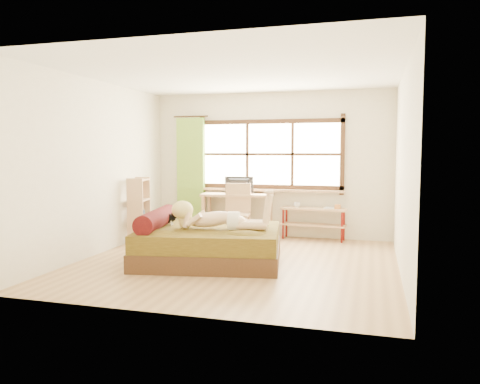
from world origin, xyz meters
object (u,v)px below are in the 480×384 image
(bed, at_px, (206,244))
(pipe_shelf, at_px, (314,216))
(kitten, at_px, (167,217))
(desk, at_px, (238,199))
(chair, at_px, (237,209))
(bookshelf, at_px, (139,210))
(woman, at_px, (218,208))

(bed, height_order, pipe_shelf, bed)
(kitten, relative_size, pipe_shelf, 0.25)
(desk, bearing_deg, bed, -93.22)
(desk, bearing_deg, chair, -82.40)
(kitten, relative_size, bookshelf, 0.26)
(chair, height_order, pipe_shelf, chair)
(woman, height_order, kitten, woman)
(chair, xyz_separation_m, bookshelf, (-1.63, -0.60, 0.00))
(kitten, height_order, bookshelf, bookshelf)
(pipe_shelf, bearing_deg, desk, -169.90)
(bed, distance_m, chair, 1.72)
(woman, xyz_separation_m, kitten, (-0.87, 0.15, -0.18))
(woman, relative_size, desk, 1.02)
(bed, relative_size, bookshelf, 1.98)
(chair, bearing_deg, kitten, -118.63)
(pipe_shelf, bearing_deg, bookshelf, -154.59)
(bed, height_order, kitten, bed)
(pipe_shelf, xyz_separation_m, bookshelf, (-2.94, -1.08, 0.15))
(desk, xyz_separation_m, pipe_shelf, (1.41, 0.12, -0.29))
(desk, bearing_deg, kitten, -112.44)
(bed, xyz_separation_m, kitten, (-0.67, 0.11, 0.35))
(bookshelf, bearing_deg, chair, 9.10)
(kitten, relative_size, desk, 0.22)
(woman, distance_m, kitten, 0.90)
(chair, bearing_deg, woman, -89.03)
(woman, bearing_deg, chair, 87.57)
(chair, distance_m, bookshelf, 1.74)
(desk, xyz_separation_m, chair, (0.09, -0.36, -0.14))
(bookshelf, bearing_deg, desk, 20.72)
(pipe_shelf, distance_m, bookshelf, 3.14)
(woman, relative_size, pipe_shelf, 1.18)
(kitten, xyz_separation_m, pipe_shelf, (1.96, 2.06, -0.19))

